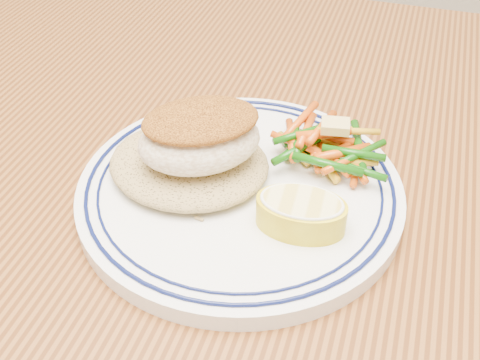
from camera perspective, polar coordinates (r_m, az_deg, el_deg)
name	(u,v)px	position (r m, az deg, el deg)	size (l,w,h in m)	color
dining_table	(237,298)	(0.54, -0.25, -11.17)	(1.50, 0.90, 0.75)	#512A10
plate	(240,190)	(0.48, 0.00, -0.96)	(0.26, 0.26, 0.02)	white
rice_pilaf	(189,160)	(0.48, -4.88, 1.86)	(0.13, 0.12, 0.02)	#99804C
fish_fillet	(200,136)	(0.46, -3.84, 4.21)	(0.12, 0.11, 0.05)	beige
vegetable_pile	(324,146)	(0.50, 7.99, 3.20)	(0.10, 0.09, 0.03)	#114D09
butter_pat	(335,126)	(0.49, 9.04, 5.08)	(0.02, 0.02, 0.01)	#D5BA68
lemon_wedge	(301,212)	(0.44, 5.81, -3.04)	(0.07, 0.06, 0.03)	yellow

